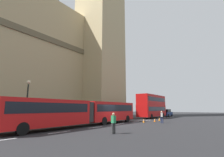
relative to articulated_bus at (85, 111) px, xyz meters
The scene contains 11 objects.
ground_plane 4.22m from the articulated_bus, 31.27° to the right, with size 160.00×160.00×0.00m, color #262628.
lane_centre_marking 9.31m from the articulated_bus, 12.59° to the right, with size 39.00×0.16×0.01m.
articulated_bus is the anchor object (origin of this frame).
double_decker_bus 20.12m from the articulated_bus, ahead, with size 10.16×2.54×4.90m.
sedan_lead 28.87m from the articulated_bus, ahead, with size 4.40×1.86×1.85m.
traffic_cone_west 9.20m from the articulated_bus, 23.36° to the right, with size 0.36×0.36×0.58m.
traffic_cone_middle 11.53m from the articulated_bus, 22.51° to the right, with size 0.36×0.36×0.58m.
traffic_cone_east 13.79m from the articulated_bus, 17.71° to the right, with size 0.36×0.36×0.58m.
street_lamp 6.67m from the articulated_bus, 136.45° to the left, with size 0.44×0.44×5.27m.
pedestrian_near_cones 6.94m from the articulated_bus, 114.04° to the right, with size 0.37×0.46×1.69m.
pedestrian_by_kerb 11.08m from the articulated_bus, 32.76° to the right, with size 0.46×0.38×1.69m.
Camera 1 is at (-17.33, -12.48, 2.04)m, focal length 26.25 mm.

